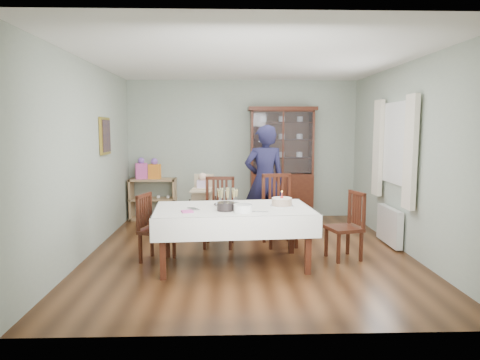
{
  "coord_description": "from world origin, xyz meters",
  "views": [
    {
      "loc": [
        -0.31,
        -5.99,
        1.77
      ],
      "look_at": [
        -0.12,
        0.2,
        1.02
      ],
      "focal_mm": 32.0,
      "sensor_mm": 36.0,
      "label": 1
    }
  ],
  "objects_px": {
    "high_chair": "(203,209)",
    "birthday_cake": "(282,202)",
    "chair_end_right": "(345,239)",
    "gift_bag_pink": "(141,169)",
    "chair_far_left": "(219,226)",
    "champagne_tray": "(228,200)",
    "dining_table": "(233,236)",
    "woman": "(265,181)",
    "chair_end_left": "(156,241)",
    "gift_bag_orange": "(154,170)",
    "china_cabinet": "(281,162)",
    "chair_far_right": "(279,224)",
    "sideboard": "(153,199)"
  },
  "relations": [
    {
      "from": "high_chair",
      "to": "birthday_cake",
      "type": "relative_size",
      "value": 3.39
    },
    {
      "from": "china_cabinet",
      "to": "gift_bag_orange",
      "type": "height_order",
      "value": "china_cabinet"
    },
    {
      "from": "champagne_tray",
      "to": "chair_end_left",
      "type": "bearing_deg",
      "value": 175.58
    },
    {
      "from": "chair_end_right",
      "to": "gift_bag_pink",
      "type": "bearing_deg",
      "value": -143.76
    },
    {
      "from": "chair_far_right",
      "to": "high_chair",
      "type": "height_order",
      "value": "chair_far_right"
    },
    {
      "from": "chair_far_left",
      "to": "birthday_cake",
      "type": "xyz_separation_m",
      "value": [
        0.83,
        -0.87,
        0.51
      ]
    },
    {
      "from": "chair_end_left",
      "to": "birthday_cake",
      "type": "xyz_separation_m",
      "value": [
        1.66,
        -0.16,
        0.55
      ]
    },
    {
      "from": "dining_table",
      "to": "gift_bag_pink",
      "type": "bearing_deg",
      "value": 121.13
    },
    {
      "from": "dining_table",
      "to": "champagne_tray",
      "type": "xyz_separation_m",
      "value": [
        -0.07,
        0.14,
        0.45
      ]
    },
    {
      "from": "chair_far_right",
      "to": "china_cabinet",
      "type": "bearing_deg",
      "value": 72.95
    },
    {
      "from": "champagne_tray",
      "to": "gift_bag_pink",
      "type": "xyz_separation_m",
      "value": [
        -1.66,
        2.71,
        0.15
      ]
    },
    {
      "from": "woman",
      "to": "high_chair",
      "type": "bearing_deg",
      "value": -20.97
    },
    {
      "from": "gift_bag_pink",
      "to": "chair_far_left",
      "type": "bearing_deg",
      "value": -51.73
    },
    {
      "from": "chair_far_left",
      "to": "champagne_tray",
      "type": "distance_m",
      "value": 0.95
    },
    {
      "from": "china_cabinet",
      "to": "high_chair",
      "type": "relative_size",
      "value": 2.12
    },
    {
      "from": "high_chair",
      "to": "gift_bag_orange",
      "type": "xyz_separation_m",
      "value": [
        -0.99,
        1.08,
        0.58
      ]
    },
    {
      "from": "high_chair",
      "to": "chair_end_left",
      "type": "bearing_deg",
      "value": -101.62
    },
    {
      "from": "dining_table",
      "to": "birthday_cake",
      "type": "distance_m",
      "value": 0.77
    },
    {
      "from": "high_chair",
      "to": "birthday_cake",
      "type": "distance_m",
      "value": 2.09
    },
    {
      "from": "chair_far_right",
      "to": "chair_end_right",
      "type": "bearing_deg",
      "value": -51.3
    },
    {
      "from": "china_cabinet",
      "to": "woman",
      "type": "bearing_deg",
      "value": -108.59
    },
    {
      "from": "birthday_cake",
      "to": "chair_far_right",
      "type": "bearing_deg",
      "value": 84.47
    },
    {
      "from": "chair_end_right",
      "to": "chair_far_right",
      "type": "bearing_deg",
      "value": -146.89
    },
    {
      "from": "chair_end_left",
      "to": "birthday_cake",
      "type": "bearing_deg",
      "value": -78.49
    },
    {
      "from": "sideboard",
      "to": "champagne_tray",
      "type": "relative_size",
      "value": 2.43
    },
    {
      "from": "gift_bag_pink",
      "to": "chair_far_right",
      "type": "bearing_deg",
      "value": -37.9
    },
    {
      "from": "china_cabinet",
      "to": "sideboard",
      "type": "height_order",
      "value": "china_cabinet"
    },
    {
      "from": "chair_far_left",
      "to": "high_chair",
      "type": "bearing_deg",
      "value": 113.66
    },
    {
      "from": "chair_far_left",
      "to": "gift_bag_pink",
      "type": "height_order",
      "value": "gift_bag_pink"
    },
    {
      "from": "chair_end_left",
      "to": "woman",
      "type": "bearing_deg",
      "value": -32.87
    },
    {
      "from": "chair_end_right",
      "to": "gift_bag_orange",
      "type": "distance_m",
      "value": 4.05
    },
    {
      "from": "gift_bag_orange",
      "to": "chair_far_right",
      "type": "bearing_deg",
      "value": -40.94
    },
    {
      "from": "high_chair",
      "to": "champagne_tray",
      "type": "relative_size",
      "value": 2.77
    },
    {
      "from": "sideboard",
      "to": "chair_far_right",
      "type": "xyz_separation_m",
      "value": [
        2.24,
        -1.92,
        -0.08
      ]
    },
    {
      "from": "chair_far_right",
      "to": "champagne_tray",
      "type": "bearing_deg",
      "value": -143.43
    },
    {
      "from": "birthday_cake",
      "to": "gift_bag_pink",
      "type": "relative_size",
      "value": 0.73
    },
    {
      "from": "chair_end_right",
      "to": "champagne_tray",
      "type": "height_order",
      "value": "champagne_tray"
    },
    {
      "from": "chair_end_left",
      "to": "china_cabinet",
      "type": "bearing_deg",
      "value": -20.26
    },
    {
      "from": "sideboard",
      "to": "gift_bag_pink",
      "type": "xyz_separation_m",
      "value": [
        -0.21,
        -0.02,
        0.58
      ]
    },
    {
      "from": "chair_end_left",
      "to": "gift_bag_pink",
      "type": "distance_m",
      "value": 2.82
    },
    {
      "from": "high_chair",
      "to": "gift_bag_pink",
      "type": "xyz_separation_m",
      "value": [
        -1.24,
        1.08,
        0.58
      ]
    },
    {
      "from": "chair_far_left",
      "to": "chair_end_left",
      "type": "bearing_deg",
      "value": -134.18
    },
    {
      "from": "dining_table",
      "to": "sideboard",
      "type": "bearing_deg",
      "value": 117.81
    },
    {
      "from": "woman",
      "to": "chair_far_left",
      "type": "bearing_deg",
      "value": 31.74
    },
    {
      "from": "sideboard",
      "to": "chair_far_left",
      "type": "distance_m",
      "value": 2.36
    },
    {
      "from": "sideboard",
      "to": "champagne_tray",
      "type": "xyz_separation_m",
      "value": [
        1.45,
        -2.73,
        0.43
      ]
    },
    {
      "from": "birthday_cake",
      "to": "gift_bag_orange",
      "type": "relative_size",
      "value": 0.76
    },
    {
      "from": "woman",
      "to": "gift_bag_pink",
      "type": "xyz_separation_m",
      "value": [
        -2.26,
        1.32,
        0.07
      ]
    },
    {
      "from": "dining_table",
      "to": "high_chair",
      "type": "xyz_separation_m",
      "value": [
        -0.49,
        1.78,
        0.01
      ]
    },
    {
      "from": "chair_end_right",
      "to": "birthday_cake",
      "type": "relative_size",
      "value": 3.04
    }
  ]
}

